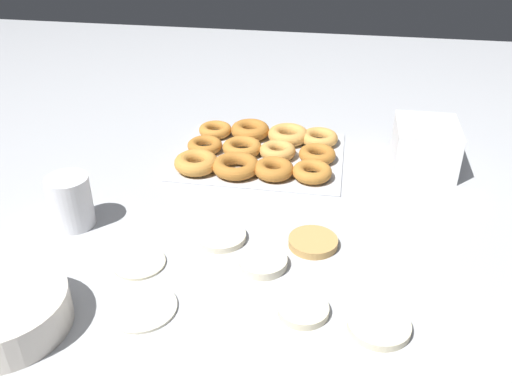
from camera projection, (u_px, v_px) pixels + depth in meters
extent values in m
plane|color=#B2B5BA|center=(261.00, 240.00, 1.02)|extent=(3.00, 3.00, 0.00)
cylinder|color=tan|center=(313.00, 242.00, 1.00)|extent=(0.09, 0.09, 0.01)
cylinder|color=beige|center=(263.00, 262.00, 0.95)|extent=(0.09, 0.09, 0.02)
cylinder|color=beige|center=(303.00, 309.00, 0.85)|extent=(0.08, 0.08, 0.01)
cylinder|color=beige|center=(379.00, 326.00, 0.82)|extent=(0.10, 0.10, 0.01)
cylinder|color=silver|center=(142.00, 306.00, 0.86)|extent=(0.11, 0.11, 0.01)
cylinder|color=beige|center=(139.00, 262.00, 0.96)|extent=(0.09, 0.09, 0.01)
cylinder|color=beige|center=(221.00, 236.00, 1.02)|extent=(0.10, 0.10, 0.01)
cube|color=silver|center=(261.00, 156.00, 1.31)|extent=(0.40, 0.32, 0.01)
torus|color=#D19347|center=(319.00, 138.00, 1.36)|extent=(0.09, 0.09, 0.03)
torus|color=#D19347|center=(286.00, 135.00, 1.37)|extent=(0.10, 0.10, 0.03)
torus|color=#AD6B28|center=(250.00, 130.00, 1.40)|extent=(0.10, 0.10, 0.03)
torus|color=#B7752D|center=(215.00, 130.00, 1.41)|extent=(0.09, 0.09, 0.02)
torus|color=#AD6B28|center=(317.00, 154.00, 1.28)|extent=(0.09, 0.09, 0.03)
torus|color=#D19347|center=(278.00, 151.00, 1.30)|extent=(0.09, 0.09, 0.03)
torus|color=#B7752D|center=(242.00, 147.00, 1.32)|extent=(0.10, 0.10, 0.03)
torus|color=#AD6B28|center=(205.00, 145.00, 1.33)|extent=(0.09, 0.09, 0.02)
torus|color=#B7752D|center=(312.00, 172.00, 1.21)|extent=(0.09, 0.09, 0.03)
torus|color=#AD6B28|center=(274.00, 169.00, 1.22)|extent=(0.09, 0.09, 0.03)
torus|color=#AD6B28|center=(236.00, 166.00, 1.23)|extent=(0.11, 0.11, 0.03)
torus|color=#C68438|center=(196.00, 163.00, 1.24)|extent=(0.10, 0.10, 0.03)
cylinder|color=silver|center=(3.00, 312.00, 0.82)|extent=(0.20, 0.20, 0.06)
cube|color=white|center=(422.00, 162.00, 1.26)|extent=(0.14, 0.15, 0.03)
cube|color=white|center=(424.00, 152.00, 1.25)|extent=(0.14, 0.15, 0.03)
cube|color=white|center=(426.00, 141.00, 1.24)|extent=(0.14, 0.15, 0.03)
cube|color=white|center=(428.00, 130.00, 1.22)|extent=(0.14, 0.15, 0.03)
cylinder|color=white|center=(71.00, 202.00, 1.04)|extent=(0.08, 0.08, 0.10)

